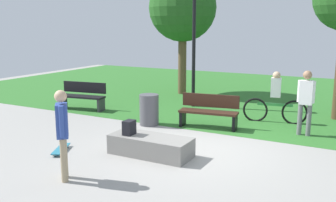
{
  "coord_description": "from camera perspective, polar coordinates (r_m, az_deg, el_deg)",
  "views": [
    {
      "loc": [
        3.24,
        -7.55,
        2.77
      ],
      "look_at": [
        -0.77,
        -0.04,
        1.06
      ],
      "focal_mm": 40.24,
      "sensor_mm": 36.0,
      "label": 1
    }
  ],
  "objects": [
    {
      "name": "ground_plane",
      "position": [
        8.67,
        4.67,
        -7.31
      ],
      "size": [
        28.0,
        28.0,
        0.0
      ],
      "primitive_type": "plane",
      "color": "gray"
    },
    {
      "name": "grass_lawn",
      "position": [
        15.83,
        15.84,
        0.86
      ],
      "size": [
        26.6,
        12.61,
        0.01
      ],
      "primitive_type": "cube",
      "color": "#2D6B28",
      "rests_on": "ground_plane"
    },
    {
      "name": "concrete_ledge",
      "position": [
        8.22,
        -2.65,
        -6.79
      ],
      "size": [
        1.81,
        0.73,
        0.42
      ],
      "primitive_type": "cube",
      "color": "gray",
      "rests_on": "ground_plane"
    },
    {
      "name": "backpack_on_ledge",
      "position": [
        8.28,
        -5.91,
        -4.02
      ],
      "size": [
        0.2,
        0.28,
        0.32
      ],
      "primitive_type": "cube",
      "rotation": [
        0.0,
        0.0,
        4.73
      ],
      "color": "black",
      "rests_on": "concrete_ledge"
    },
    {
      "name": "skater_performing_trick",
      "position": [
        6.99,
        -15.71,
        -4.02
      ],
      "size": [
        0.36,
        0.37,
        1.66
      ],
      "color": "tan",
      "rests_on": "ground_plane"
    },
    {
      "name": "skateboard_by_ledge",
      "position": [
        8.81,
        -15.91,
        -6.98
      ],
      "size": [
        0.53,
        0.81,
        0.08
      ],
      "color": "teal",
      "rests_on": "ground_plane"
    },
    {
      "name": "park_bench_far_right",
      "position": [
        10.4,
        6.23,
        -1.43
      ],
      "size": [
        1.65,
        0.68,
        0.91
      ],
      "color": "#331E14",
      "rests_on": "ground_plane"
    },
    {
      "name": "park_bench_near_path",
      "position": [
        12.9,
        -12.83,
        0.85
      ],
      "size": [
        1.65,
        0.7,
        0.91
      ],
      "color": "black",
      "rests_on": "ground_plane"
    },
    {
      "name": "tree_tall_oak",
      "position": [
        15.42,
        2.23,
        13.84
      ],
      "size": [
        2.7,
        2.7,
        4.82
      ],
      "color": "brown",
      "rests_on": "grass_lawn"
    },
    {
      "name": "lamp_post",
      "position": [
        12.88,
        3.96,
        10.49
      ],
      "size": [
        0.28,
        0.28,
        4.25
      ],
      "color": "black",
      "rests_on": "ground_plane"
    },
    {
      "name": "trash_bin",
      "position": [
        10.64,
        -2.88,
        -1.33
      ],
      "size": [
        0.54,
        0.54,
        0.87
      ],
      "primitive_type": "cylinder",
      "color": "#4C4C51",
      "rests_on": "ground_plane"
    },
    {
      "name": "pedestrian_with_backpack",
      "position": [
        10.13,
        20.18,
        0.59
      ],
      "size": [
        0.43,
        0.35,
        1.67
      ],
      "color": "slate",
      "rests_on": "ground_plane"
    },
    {
      "name": "cyclist_on_bicycle",
      "position": [
        11.28,
        15.92,
        -0.01
      ],
      "size": [
        1.8,
        0.37,
        1.52
      ],
      "color": "black",
      "rests_on": "ground_plane"
    }
  ]
}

